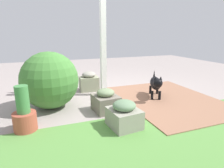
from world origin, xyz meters
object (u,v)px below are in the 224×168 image
object	(u,v)px
stone_planter_mid	(106,101)
porch_pillar	(103,37)
dog	(156,83)
terracotta_pot_spiky	(28,80)
stone_planter_nearest	(89,82)
terracotta_pot_tall	(24,115)
stone_planter_far	(124,115)
round_shrub	(50,80)

from	to	relation	value
stone_planter_mid	porch_pillar	bearing A→B (deg)	-106.22
porch_pillar	dog	distance (m)	1.42
stone_planter_mid	terracotta_pot_spiky	xyz separation A→B (m)	(1.27, -1.59, 0.12)
stone_planter_nearest	stone_planter_mid	size ratio (longest dim) A/B	0.95
stone_planter_nearest	terracotta_pot_tall	distance (m)	2.01
stone_planter_nearest	terracotta_pot_spiky	size ratio (longest dim) A/B	0.73
stone_planter_far	terracotta_pot_spiky	distance (m)	2.60
stone_planter_far	terracotta_pot_tall	bearing A→B (deg)	-16.65
porch_pillar	terracotta_pot_spiky	bearing A→B (deg)	-25.61
porch_pillar	stone_planter_far	world-z (taller)	porch_pillar
round_shrub	terracotta_pot_spiky	distance (m)	1.18
stone_planter_far	dog	distance (m)	1.45
terracotta_pot_tall	dog	size ratio (longest dim) A/B	0.85
stone_planter_mid	dog	size ratio (longest dim) A/B	0.63
stone_planter_nearest	terracotta_pot_spiky	xyz separation A→B (m)	(1.31, -0.30, 0.08)
stone_planter_far	terracotta_pot_spiky	size ratio (longest dim) A/B	0.78
porch_pillar	stone_planter_far	distance (m)	1.84
stone_planter_nearest	dog	bearing A→B (deg)	137.95
porch_pillar	terracotta_pot_tall	xyz separation A→B (m)	(1.50, 1.12, -1.00)
round_shrub	terracotta_pot_tall	world-z (taller)	round_shrub
porch_pillar	terracotta_pot_spiky	xyz separation A→B (m)	(1.52, -0.73, -0.93)
stone_planter_nearest	round_shrub	distance (m)	1.22
terracotta_pot_spiky	terracotta_pot_tall	xyz separation A→B (m)	(-0.02, 1.85, -0.07)
stone_planter_mid	stone_planter_nearest	bearing A→B (deg)	-91.83
round_shrub	stone_planter_far	bearing A→B (deg)	128.18
terracotta_pot_tall	porch_pillar	bearing A→B (deg)	-143.28
stone_planter_far	terracotta_pot_spiky	bearing A→B (deg)	-59.47
stone_planter_far	dog	size ratio (longest dim) A/B	0.64
stone_planter_mid	dog	xyz separation A→B (m)	(-1.16, -0.28, 0.13)
stone_planter_mid	dog	world-z (taller)	dog
terracotta_pot_tall	stone_planter_nearest	bearing A→B (deg)	-129.81
porch_pillar	stone_planter_nearest	size ratio (longest dim) A/B	5.49
round_shrub	terracotta_pot_tall	size ratio (longest dim) A/B	1.57
stone_planter_nearest	stone_planter_mid	distance (m)	1.29
round_shrub	stone_planter_mid	bearing A→B (deg)	149.25
stone_planter_nearest	round_shrub	size ratio (longest dim) A/B	0.45
stone_planter_far	round_shrub	bearing A→B (deg)	-51.82
stone_planter_far	terracotta_pot_tall	xyz separation A→B (m)	(1.30, -0.39, 0.05)
stone_planter_nearest	dog	world-z (taller)	dog
porch_pillar	dog	xyz separation A→B (m)	(-0.91, 0.59, -0.91)
stone_planter_mid	terracotta_pot_spiky	world-z (taller)	terracotta_pot_spiky
terracotta_pot_tall	stone_planter_mid	bearing A→B (deg)	-168.52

